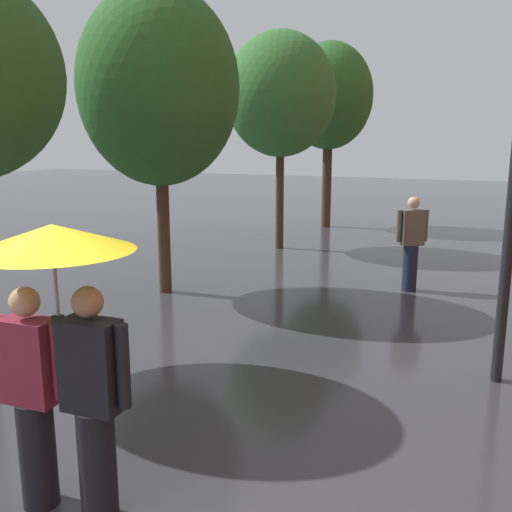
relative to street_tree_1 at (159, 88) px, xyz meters
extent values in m
cylinder|color=#473323|center=(0.00, 0.00, -2.38)|extent=(0.22, 0.22, 2.31)
ellipsoid|color=#2D6628|center=(0.00, 0.00, 0.01)|extent=(2.71, 2.71, 3.29)
cylinder|color=#473323|center=(0.13, 4.75, -2.20)|extent=(0.20, 0.20, 2.65)
ellipsoid|color=#387533|center=(0.13, 4.75, 0.24)|extent=(2.67, 2.67, 2.97)
cylinder|color=#473323|center=(-0.03, 8.76, -2.12)|extent=(0.29, 0.29, 2.82)
ellipsoid|color=#2D6628|center=(-0.03, 8.76, 0.49)|extent=(2.67, 2.67, 3.21)
cylinder|color=black|center=(2.67, -5.33, -3.12)|extent=(0.26, 0.26, 0.82)
cube|color=maroon|center=(2.67, -5.33, -2.40)|extent=(0.42, 0.26, 0.62)
sphere|color=tan|center=(2.67, -5.33, -1.97)|extent=(0.21, 0.21, 0.21)
cylinder|color=maroon|center=(2.42, -5.36, -2.37)|extent=(0.09, 0.09, 0.55)
cylinder|color=maroon|center=(2.92, -5.31, -2.37)|extent=(0.09, 0.09, 0.55)
cylinder|color=black|center=(3.19, -5.28, -3.11)|extent=(0.26, 0.26, 0.85)
cube|color=black|center=(3.19, -5.28, -2.36)|extent=(0.42, 0.26, 0.64)
sphere|color=#9E7051|center=(3.19, -5.28, -1.92)|extent=(0.21, 0.21, 0.21)
cylinder|color=black|center=(2.94, -5.31, -2.33)|extent=(0.09, 0.09, 0.57)
cylinder|color=black|center=(3.44, -5.25, -2.33)|extent=(0.09, 0.09, 0.57)
cylinder|color=#9E9EA3|center=(2.93, -5.29, -2.16)|extent=(0.02, 0.02, 1.15)
cone|color=yellow|center=(2.93, -5.29, -1.51)|extent=(1.09, 1.09, 0.18)
cylinder|color=black|center=(5.57, -1.48, -1.77)|extent=(0.12, 0.12, 3.53)
cylinder|color=#1E233D|center=(3.91, 2.03, -3.11)|extent=(0.26, 0.26, 0.84)
cube|color=#665B4C|center=(3.91, 2.03, -2.38)|extent=(0.45, 0.41, 0.63)
sphere|color=beige|center=(3.91, 2.03, -1.94)|extent=(0.21, 0.21, 0.21)
cylinder|color=#665B4C|center=(3.70, 1.88, -2.35)|extent=(0.09, 0.09, 0.57)
cylinder|color=#665B4C|center=(4.11, 2.17, -2.35)|extent=(0.09, 0.09, 0.57)
camera|label=1|loc=(5.72, -7.91, -0.89)|focal=38.82mm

